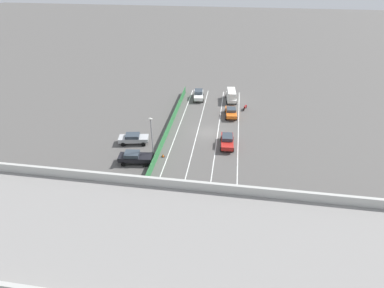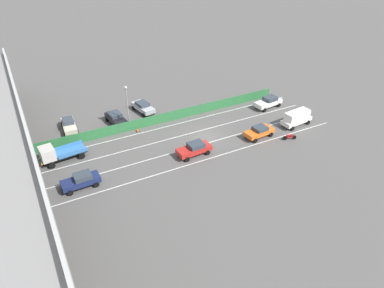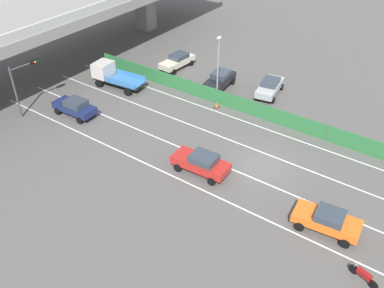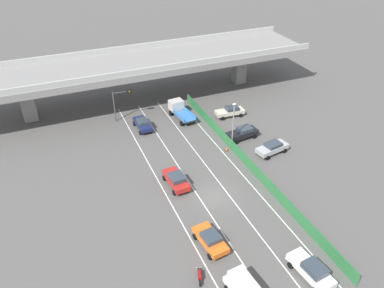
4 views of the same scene
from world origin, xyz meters
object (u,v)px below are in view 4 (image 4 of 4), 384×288
(parked_sedan_dark, at_px, (243,133))
(traffic_cone, at_px, (227,149))
(car_taxi_orange, at_px, (210,239))
(motorcycle, at_px, (199,276))
(car_sedan_navy, at_px, (143,124))
(parked_wagon_silver, at_px, (272,148))
(street_lamp, at_px, (233,120))
(flatbed_truck_blue, at_px, (179,109))
(car_hatchback_white, at_px, (312,270))
(car_sedan_red, at_px, (176,179))
(traffic_light, at_px, (120,99))
(parked_sedan_cream, at_px, (230,111))

(parked_sedan_dark, bearing_deg, traffic_cone, -151.00)
(car_taxi_orange, height_order, motorcycle, car_taxi_orange)
(traffic_cone, bearing_deg, motorcycle, -123.95)
(car_taxi_orange, distance_m, parked_sedan_dark, 20.88)
(car_sedan_navy, relative_size, motorcycle, 2.32)
(parked_wagon_silver, xyz_separation_m, parked_sedan_dark, (-1.80, 4.92, 0.03))
(car_taxi_orange, height_order, parked_wagon_silver, parked_wagon_silver)
(parked_wagon_silver, bearing_deg, street_lamp, 138.30)
(car_taxi_orange, relative_size, parked_wagon_silver, 0.94)
(flatbed_truck_blue, height_order, traffic_cone, flatbed_truck_blue)
(car_sedan_navy, distance_m, street_lamp, 14.08)
(car_hatchback_white, bearing_deg, motorcycle, 158.63)
(car_sedan_navy, distance_m, car_sedan_red, 14.44)
(motorcycle, distance_m, traffic_light, 31.80)
(parked_sedan_dark, bearing_deg, parked_sedan_cream, 77.60)
(car_sedan_red, xyz_separation_m, motorcycle, (-2.86, -13.35, -0.46))
(car_sedan_red, bearing_deg, car_hatchback_white, -68.87)
(car_hatchback_white, relative_size, motorcycle, 2.58)
(car_taxi_orange, height_order, parked_sedan_dark, parked_sedan_dark)
(parked_sedan_cream, bearing_deg, car_hatchback_white, -104.01)
(car_sedan_red, distance_m, parked_wagon_silver, 14.49)
(traffic_light, distance_m, traffic_cone, 18.05)
(car_hatchback_white, bearing_deg, traffic_light, 103.57)
(parked_wagon_silver, height_order, street_lamp, street_lamp)
(car_hatchback_white, xyz_separation_m, traffic_cone, (2.49, 21.43, -0.69))
(motorcycle, height_order, traffic_cone, motorcycle)
(motorcycle, height_order, parked_wagon_silver, parked_wagon_silver)
(parked_sedan_cream, distance_m, traffic_cone, 9.89)
(car_sedan_navy, xyz_separation_m, motorcycle, (-3.03, -27.78, -0.45))
(flatbed_truck_blue, height_order, motorcycle, flatbed_truck_blue)
(car_sedan_red, xyz_separation_m, traffic_cone, (9.07, 4.38, -0.66))
(car_sedan_red, relative_size, parked_sedan_cream, 0.99)
(parked_wagon_silver, height_order, traffic_light, traffic_light)
(car_taxi_orange, relative_size, traffic_light, 0.89)
(car_sedan_red, distance_m, traffic_light, 18.58)
(parked_sedan_dark, distance_m, parked_sedan_cream, 6.71)
(flatbed_truck_blue, bearing_deg, parked_wagon_silver, -61.85)
(traffic_light, bearing_deg, parked_sedan_dark, -39.36)
(car_hatchback_white, xyz_separation_m, parked_wagon_silver, (7.83, 18.47, -0.04))
(traffic_light, bearing_deg, street_lamp, -47.15)
(car_hatchback_white, distance_m, parked_sedan_cream, 30.86)
(car_taxi_orange, xyz_separation_m, car_sedan_red, (0.24, 10.10, 0.05))
(car_sedan_navy, bearing_deg, traffic_light, 118.74)
(car_taxi_orange, height_order, flatbed_truck_blue, flatbed_truck_blue)
(car_sedan_navy, distance_m, parked_sedan_cream, 13.97)
(motorcycle, height_order, parked_sedan_cream, parked_sedan_cream)
(car_taxi_orange, distance_m, traffic_light, 28.57)
(car_taxi_orange, relative_size, flatbed_truck_blue, 0.78)
(car_hatchback_white, bearing_deg, parked_wagon_silver, 67.02)
(motorcycle, xyz_separation_m, parked_wagon_silver, (17.28, 14.77, 0.45))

